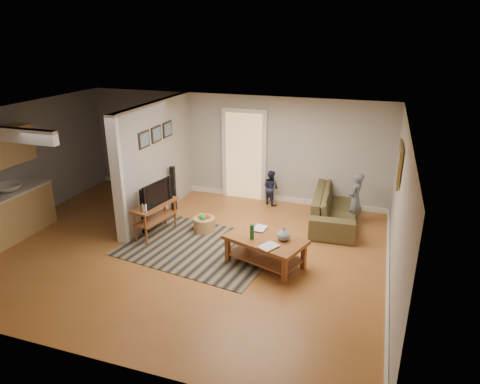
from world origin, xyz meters
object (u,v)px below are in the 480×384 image
object	(u,v)px
toy_basket	(204,224)
toddler	(270,204)
speaker_right	(173,188)
speaker_left	(144,212)
sofa	(334,221)
coffee_table	(267,244)
child	(353,224)
tv_console	(155,207)

from	to	relation	value
toy_basket	toddler	world-z (taller)	toddler
speaker_right	speaker_left	bearing A→B (deg)	-94.09
sofa	coffee_table	distance (m)	2.49
speaker_right	toddler	bearing A→B (deg)	22.07
speaker_left	speaker_right	bearing A→B (deg)	86.56
child	speaker_right	bearing A→B (deg)	-64.51
tv_console	sofa	bearing A→B (deg)	38.95
coffee_table	child	xyz separation A→B (m)	(1.32, 2.25, -0.41)
tv_console	child	world-z (taller)	tv_console
tv_console	child	distance (m)	4.19
child	toddler	xyz separation A→B (m)	(-1.96, 0.52, 0.00)
tv_console	speaker_right	bearing A→B (deg)	111.83
coffee_table	sofa	bearing A→B (deg)	67.98
sofa	speaker_left	size ratio (longest dim) A/B	2.42
sofa	child	xyz separation A→B (m)	(0.40, -0.02, 0.00)
coffee_table	tv_console	world-z (taller)	tv_console
speaker_right	child	xyz separation A→B (m)	(4.00, 0.48, -0.52)
sofa	toddler	bearing A→B (deg)	68.90
speaker_left	toy_basket	xyz separation A→B (m)	(1.11, 0.47, -0.31)
tv_console	toy_basket	distance (m)	1.06
sofa	toy_basket	world-z (taller)	toy_basket
coffee_table	speaker_right	world-z (taller)	speaker_right
coffee_table	toddler	xyz separation A→B (m)	(-0.64, 2.78, -0.41)
child	toddler	size ratio (longest dim) A/B	1.36
speaker_left	speaker_right	distance (m)	1.31
sofa	tv_console	world-z (taller)	tv_console
sofa	toddler	xyz separation A→B (m)	(-1.56, 0.50, 0.00)
sofa	toy_basket	distance (m)	2.84
toy_basket	child	distance (m)	3.18
speaker_right	toy_basket	bearing A→B (deg)	-41.47
tv_console	speaker_left	bearing A→B (deg)	-166.85
sofa	toddler	distance (m)	1.64
speaker_right	toddler	world-z (taller)	speaker_right
sofa	toy_basket	bearing A→B (deg)	115.17
coffee_table	speaker_left	world-z (taller)	speaker_left
coffee_table	tv_console	xyz separation A→B (m)	(-2.42, 0.47, 0.20)
sofa	coffee_table	bearing A→B (deg)	154.65
coffee_table	speaker_right	bearing A→B (deg)	146.56
sofa	coffee_table	world-z (taller)	coffee_table
speaker_left	toy_basket	world-z (taller)	speaker_left
speaker_right	tv_console	bearing A→B (deg)	-82.89
child	toddler	bearing A→B (deg)	-86.35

